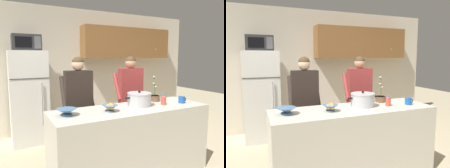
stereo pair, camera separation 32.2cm
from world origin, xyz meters
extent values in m
cube|color=beige|center=(0.00, 2.30, 1.30)|extent=(6.00, 0.12, 2.60)
cube|color=brown|center=(1.20, 2.07, 1.90)|extent=(2.21, 0.34, 0.69)
sphere|color=gold|center=(1.92, 1.90, 1.76)|extent=(0.03, 0.03, 0.03)
cube|color=beige|center=(0.00, 0.00, 0.46)|extent=(2.10, 0.68, 0.92)
cube|color=white|center=(-1.04, 1.85, 0.84)|extent=(0.64, 0.64, 1.68)
cube|color=#333333|center=(-1.04, 1.53, 1.21)|extent=(0.63, 0.01, 0.01)
cylinder|color=#B2B2B7|center=(-0.87, 1.50, 0.76)|extent=(0.02, 0.02, 0.76)
cube|color=#2D2D30|center=(-1.04, 1.83, 1.82)|extent=(0.48, 0.36, 0.28)
cube|color=black|center=(-1.10, 1.65, 1.82)|extent=(0.26, 0.01, 0.18)
cube|color=#59595B|center=(-0.88, 1.65, 1.82)|extent=(0.11, 0.01, 0.21)
cylinder|color=#33384C|center=(-0.40, 0.72, 0.38)|extent=(0.11, 0.11, 0.77)
cylinder|color=#33384C|center=(-0.54, 0.73, 0.38)|extent=(0.11, 0.11, 0.77)
cube|color=#2D231E|center=(-0.47, 0.72, 1.07)|extent=(0.42, 0.24, 0.61)
sphere|color=beige|center=(-0.47, 0.72, 1.47)|extent=(0.19, 0.19, 0.19)
sphere|color=#4C3823|center=(-0.47, 0.72, 1.49)|extent=(0.18, 0.18, 0.18)
cylinder|color=#2D231E|center=(-0.26, 0.82, 1.05)|extent=(0.12, 0.37, 0.47)
cylinder|color=#2D231E|center=(-0.66, 0.87, 1.05)|extent=(0.12, 0.37, 0.47)
cylinder|color=#33384C|center=(0.58, 0.82, 0.39)|extent=(0.11, 0.11, 0.77)
cylinder|color=#33384C|center=(0.44, 0.85, 0.39)|extent=(0.11, 0.11, 0.77)
cube|color=#993333|center=(0.51, 0.84, 1.08)|extent=(0.43, 0.26, 0.61)
sphere|color=tan|center=(0.51, 0.84, 1.47)|extent=(0.19, 0.19, 0.19)
sphere|color=#4C3823|center=(0.51, 0.84, 1.50)|extent=(0.18, 0.18, 0.18)
cylinder|color=#993333|center=(0.73, 0.92, 1.06)|extent=(0.14, 0.37, 0.47)
cylinder|color=#993333|center=(0.33, 0.99, 1.06)|extent=(0.14, 0.37, 0.47)
cylinder|color=silver|center=(0.15, 0.05, 1.00)|extent=(0.31, 0.31, 0.16)
cylinder|color=silver|center=(0.15, 0.05, 1.09)|extent=(0.32, 0.32, 0.02)
sphere|color=black|center=(0.15, 0.05, 1.12)|extent=(0.04, 0.04, 0.04)
cube|color=black|center=(-0.03, 0.05, 1.04)|extent=(0.06, 0.02, 0.02)
cube|color=black|center=(0.34, 0.05, 1.04)|extent=(0.06, 0.02, 0.02)
cylinder|color=#1E59B2|center=(0.79, -0.09, 0.97)|extent=(0.09, 0.09, 0.10)
torus|color=#1E59B2|center=(0.85, -0.09, 0.97)|extent=(0.06, 0.01, 0.06)
cylinder|color=#4C7299|center=(-0.34, -0.04, 0.93)|extent=(0.11, 0.11, 0.02)
cone|color=#4C7299|center=(-0.34, -0.04, 0.97)|extent=(0.19, 0.19, 0.06)
sphere|color=tan|center=(-0.37, -0.06, 0.98)|extent=(0.07, 0.07, 0.07)
sphere|color=tan|center=(-0.31, -0.01, 0.98)|extent=(0.07, 0.07, 0.07)
sphere|color=tan|center=(-0.33, -0.07, 0.98)|extent=(0.07, 0.07, 0.07)
cylinder|color=#4C7299|center=(-0.85, 0.03, 0.93)|extent=(0.13, 0.13, 0.02)
cone|color=#4C7299|center=(-0.85, 0.03, 0.97)|extent=(0.23, 0.23, 0.06)
cylinder|color=#D84C3F|center=(0.49, -0.05, 0.98)|extent=(0.07, 0.07, 0.12)
cone|color=#D84C3F|center=(0.49, -0.05, 1.04)|extent=(0.07, 0.07, 0.02)
cylinder|color=#3372BF|center=(0.49, -0.05, 1.05)|extent=(0.04, 0.04, 0.02)
cylinder|color=brown|center=(0.53, 0.20, 0.96)|extent=(0.15, 0.15, 0.09)
cylinder|color=#38281E|center=(0.53, 0.20, 1.00)|extent=(0.14, 0.13, 0.01)
cylinder|color=#4C7238|center=(0.53, 0.20, 1.15)|extent=(0.01, 0.03, 0.30)
ellipsoid|color=beige|center=(0.54, 0.19, 1.14)|extent=(0.04, 0.03, 0.02)
ellipsoid|color=beige|center=(0.52, 0.20, 1.19)|extent=(0.04, 0.03, 0.02)
ellipsoid|color=beige|center=(0.54, 0.21, 1.24)|extent=(0.04, 0.03, 0.02)
ellipsoid|color=beige|center=(0.52, 0.20, 1.29)|extent=(0.04, 0.03, 0.02)
camera|label=1|loc=(-1.49, -2.28, 1.57)|focal=34.34mm
camera|label=2|loc=(-1.20, -2.42, 1.57)|focal=34.34mm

